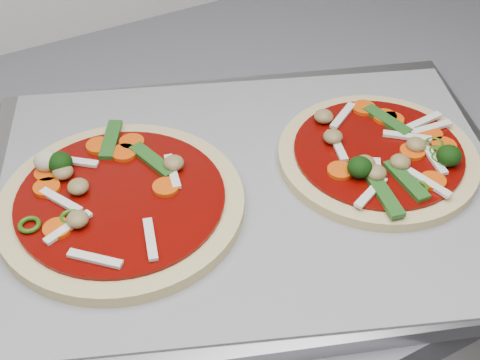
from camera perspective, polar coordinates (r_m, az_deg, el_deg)
name	(u,v)px	position (r m, az deg, el deg)	size (l,w,h in m)	color
baking_tray	(252,192)	(0.65, 1.02, -1.01)	(0.51, 0.38, 0.02)	#929398
parchment	(252,185)	(0.65, 1.03, -0.41)	(0.49, 0.35, 0.00)	gray
pizza_left	(118,201)	(0.63, -10.36, -1.74)	(0.30, 0.30, 0.04)	#F2DC92
pizza_right	(380,155)	(0.68, 11.86, 2.08)	(0.27, 0.27, 0.03)	#F2DC92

